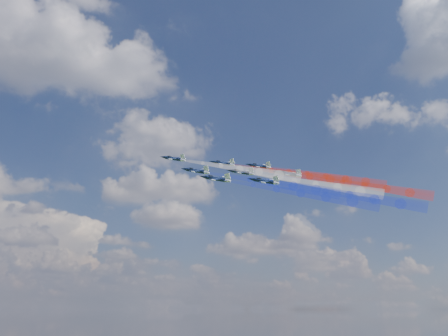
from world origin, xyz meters
name	(u,v)px	position (x,y,z in m)	size (l,w,h in m)	color
jet_lead	(174,159)	(-25.80, 4.94, 162.76)	(8.89, 11.11, 2.96)	black
trail_lead	(240,169)	(-4.69, -10.22, 156.27)	(3.70, 43.76, 3.70)	white
jet_inner_left	(196,171)	(-20.95, -12.01, 153.71)	(8.89, 11.11, 2.96)	black
trail_inner_left	(271,183)	(0.16, -27.17, 147.22)	(3.70, 43.76, 3.70)	#182AD1
jet_inner_right	(223,163)	(-6.78, 4.27, 162.37)	(8.89, 11.11, 2.96)	black
trail_inner_right	(290,173)	(14.33, -10.89, 155.88)	(3.70, 43.76, 3.70)	red
jet_outer_left	(216,179)	(-18.21, -27.84, 147.03)	(8.89, 11.11, 2.96)	black
trail_outer_left	(301,193)	(2.90, -42.99, 140.54)	(3.70, 43.76, 3.70)	#182AD1
jet_center_third	(241,172)	(-4.14, -10.05, 155.14)	(8.89, 11.11, 2.96)	black
trail_center_third	(316,184)	(16.97, -25.21, 148.65)	(3.70, 43.76, 3.70)	white
jet_outer_right	(259,166)	(8.93, 6.49, 163.20)	(8.89, 11.11, 2.96)	black
trail_outer_right	(326,176)	(30.04, -8.66, 156.71)	(3.70, 43.76, 3.70)	red
jet_rear_left	(264,181)	(-1.89, -26.81, 147.74)	(8.89, 11.11, 2.96)	black
trail_rear_left	(349,195)	(19.22, -41.97, 141.25)	(3.70, 43.76, 3.70)	#182AD1
jet_rear_right	(288,174)	(12.88, -12.35, 155.21)	(8.89, 11.11, 2.96)	black
trail_rear_right	(364,185)	(34.00, -27.50, 148.72)	(3.70, 43.76, 3.70)	red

